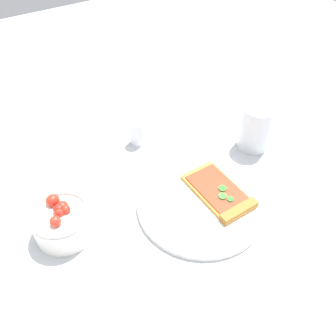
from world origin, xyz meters
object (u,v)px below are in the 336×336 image
pizza_slice_main (221,194)px  pepper_shaker (137,131)px  plate (201,203)px  salad_bowl (62,222)px  soda_glass (255,129)px

pizza_slice_main → pepper_shaker: pepper_shaker is taller
plate → pizza_slice_main: pizza_slice_main is taller
plate → salad_bowl: (0.08, 0.27, 0.03)m
pizza_slice_main → pepper_shaker: bearing=13.1°
soda_glass → pepper_shaker: 0.29m
pizza_slice_main → soda_glass: 0.20m
pizza_slice_main → salad_bowl: salad_bowl is taller
salad_bowl → pizza_slice_main: bearing=-107.1°
pepper_shaker → soda_glass: bearing=-124.3°
pizza_slice_main → salad_bowl: (0.10, 0.31, 0.02)m
salad_bowl → pepper_shaker: bearing=-56.7°
plate → soda_glass: bearing=-68.3°
pizza_slice_main → soda_glass: size_ratio=1.39×
pizza_slice_main → soda_glass: bearing=-60.9°
soda_glass → pizza_slice_main: bearing=119.1°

